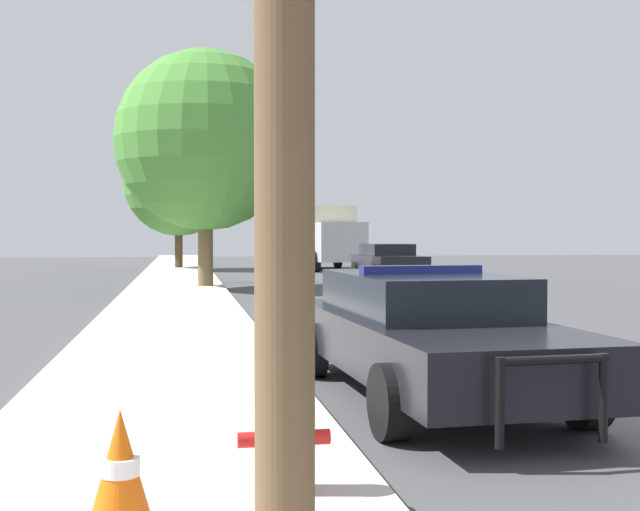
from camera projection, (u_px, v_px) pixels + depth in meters
sidewalk_left at (164, 414)px, 7.59m from camera, size 3.00×110.00×0.13m
police_car at (427, 331)px, 8.64m from camera, size 2.27×5.27×1.43m
fire_hydrant at (284, 431)px, 5.12m from camera, size 0.59×0.26×0.72m
traffic_light at (244, 172)px, 29.23m from camera, size 4.14×0.35×5.51m
car_background_oncoming at (388, 262)px, 29.20m from camera, size 2.01×4.57×1.41m
box_truck at (325, 236)px, 39.73m from camera, size 2.78×7.14×3.13m
tree_sidewalk_far at (178, 182)px, 39.22m from camera, size 5.34×5.34×6.87m
tree_sidewalk_mid at (205, 141)px, 25.34m from camera, size 5.71×5.71×7.46m
traffic_cone at (120, 472)px, 4.35m from camera, size 0.38×0.38×0.69m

